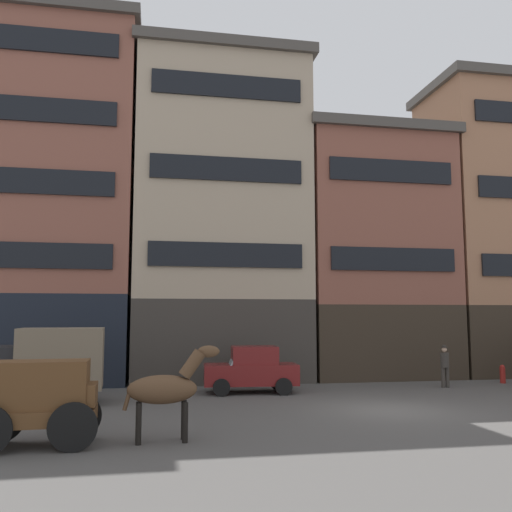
# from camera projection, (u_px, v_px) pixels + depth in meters

# --- Properties ---
(ground_plane) EXTENTS (120.00, 120.00, 0.00)m
(ground_plane) POSITION_uv_depth(u_px,v_px,m) (390.00, 410.00, 17.67)
(ground_plane) COLOR #4C4947
(building_far_left) EXTENTS (8.73, 5.72, 17.26)m
(building_far_left) POSITION_uv_depth(u_px,v_px,m) (44.00, 197.00, 25.91)
(building_far_left) COLOR black
(building_far_left) RESTS_ON ground_plane
(building_center_left) EXTENTS (8.81, 5.72, 16.17)m
(building_center_left) POSITION_uv_depth(u_px,v_px,m) (220.00, 214.00, 27.36)
(building_center_left) COLOR #38332D
(building_center_left) RESTS_ON ground_plane
(building_center_right) EXTENTS (7.92, 5.72, 12.69)m
(building_center_right) POSITION_uv_depth(u_px,v_px,m) (372.00, 252.00, 28.61)
(building_center_right) COLOR #33281E
(building_center_right) RESTS_ON ground_plane
(cargo_wagon) EXTENTS (2.95, 1.60, 1.98)m
(cargo_wagon) POSITION_uv_depth(u_px,v_px,m) (39.00, 397.00, 12.78)
(cargo_wagon) COLOR brown
(cargo_wagon) RESTS_ON ground_plane
(draft_horse) EXTENTS (2.35, 0.66, 2.30)m
(draft_horse) POSITION_uv_depth(u_px,v_px,m) (167.00, 388.00, 13.33)
(draft_horse) COLOR #513823
(draft_horse) RESTS_ON ground_plane
(delivery_truck_far) EXTENTS (4.44, 2.35, 2.62)m
(delivery_truck_far) POSITION_uv_depth(u_px,v_px,m) (43.00, 363.00, 18.79)
(delivery_truck_far) COLOR black
(delivery_truck_far) RESTS_ON ground_plane
(sedan_light) EXTENTS (3.80, 2.07, 1.83)m
(sedan_light) POSITION_uv_depth(u_px,v_px,m) (251.00, 370.00, 21.78)
(sedan_light) COLOR maroon
(sedan_light) RESTS_ON ground_plane
(pedestrian_officer) EXTENTS (0.48, 0.48, 1.79)m
(pedestrian_officer) POSITION_uv_depth(u_px,v_px,m) (445.00, 364.00, 23.43)
(pedestrian_officer) COLOR #38332D
(pedestrian_officer) RESTS_ON ground_plane
(fire_hydrant_curbside) EXTENTS (0.24, 0.24, 0.83)m
(fire_hydrant_curbside) POSITION_uv_depth(u_px,v_px,m) (503.00, 374.00, 24.87)
(fire_hydrant_curbside) COLOR maroon
(fire_hydrant_curbside) RESTS_ON ground_plane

